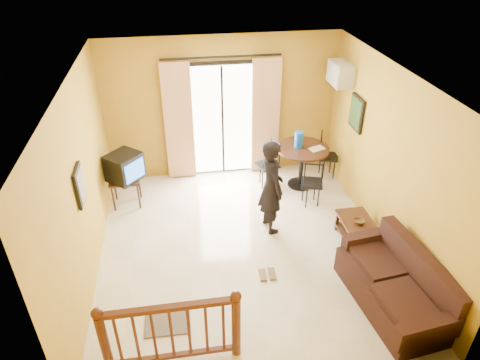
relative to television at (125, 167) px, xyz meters
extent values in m
plane|color=beige|center=(1.87, -1.58, -0.79)|extent=(5.00, 5.00, 0.00)
plane|color=white|center=(1.87, -1.58, 2.01)|extent=(5.00, 5.00, 0.00)
plane|color=#B78C23|center=(1.87, 0.92, 0.61)|extent=(4.50, 0.00, 4.50)
plane|color=#B78C23|center=(1.87, -4.08, 0.61)|extent=(4.50, 0.00, 4.50)
plane|color=#B78C23|center=(-0.38, -1.58, 0.61)|extent=(0.00, 5.00, 5.00)
plane|color=#B78C23|center=(4.12, -1.58, 0.61)|extent=(0.00, 5.00, 5.00)
cube|color=black|center=(1.87, 0.91, 0.36)|extent=(1.34, 0.03, 2.34)
cube|color=white|center=(1.87, 0.87, 0.36)|extent=(1.20, 0.04, 2.20)
cube|color=black|center=(1.87, 0.85, 0.36)|extent=(0.04, 0.02, 2.20)
cube|color=#F5EAB9|center=(1.02, 0.82, 0.41)|extent=(0.55, 0.08, 2.35)
cube|color=#F5EAB9|center=(2.72, 0.82, 0.41)|extent=(0.55, 0.08, 2.35)
cylinder|color=black|center=(1.87, 0.82, 1.63)|extent=(2.20, 0.04, 0.04)
cube|color=black|center=(-0.03, 0.00, -0.27)|extent=(0.54, 0.45, 0.04)
cylinder|color=black|center=(-0.26, -0.18, -0.53)|extent=(0.04, 0.04, 0.52)
cylinder|color=black|center=(0.19, -0.18, -0.53)|extent=(0.04, 0.04, 0.52)
cylinder|color=black|center=(-0.26, 0.18, -0.53)|extent=(0.04, 0.04, 0.52)
cylinder|color=black|center=(0.19, 0.18, -0.53)|extent=(0.04, 0.04, 0.52)
cube|color=black|center=(0.00, 0.00, 0.00)|extent=(0.73, 0.74, 0.49)
cube|color=blue|center=(0.19, -0.16, 0.00)|extent=(0.30, 0.34, 0.35)
cube|color=black|center=(-0.35, -1.78, 0.76)|extent=(0.04, 0.42, 0.52)
cube|color=#605A52|center=(-0.33, -1.78, 0.76)|extent=(0.01, 0.34, 0.44)
cylinder|color=black|center=(3.30, 0.13, 0.02)|extent=(1.00, 1.00, 0.04)
cylinder|color=black|center=(3.30, 0.13, -0.38)|extent=(0.08, 0.08, 0.81)
cylinder|color=black|center=(3.30, 0.13, -0.77)|extent=(0.49, 0.49, 0.03)
cylinder|color=blue|center=(3.23, 0.18, 0.20)|extent=(0.16, 0.16, 0.31)
cube|color=#EFE0CC|center=(3.55, 0.03, 0.05)|extent=(0.32, 0.26, 0.02)
cube|color=silver|center=(3.97, 0.37, 1.36)|extent=(0.30, 0.60, 0.40)
cube|color=gray|center=(3.82, 0.37, 1.36)|extent=(0.02, 0.56, 0.36)
cube|color=black|center=(4.09, -0.28, 0.86)|extent=(0.04, 0.50, 0.60)
cube|color=black|center=(4.06, -0.28, 0.86)|extent=(0.01, 0.42, 0.52)
cube|color=black|center=(3.72, -1.75, -0.41)|extent=(0.50, 0.89, 0.04)
cube|color=black|center=(3.72, -1.75, -0.67)|extent=(0.46, 0.85, 0.03)
cube|color=black|center=(3.52, -2.15, -0.60)|extent=(0.05, 0.05, 0.38)
cube|color=black|center=(3.92, -2.15, -0.60)|extent=(0.05, 0.05, 0.38)
cube|color=black|center=(3.52, -1.35, -0.60)|extent=(0.05, 0.05, 0.38)
cube|color=black|center=(3.92, -1.35, -0.60)|extent=(0.05, 0.05, 0.38)
imported|color=#533B1C|center=(3.72, -1.72, -0.36)|extent=(0.21, 0.21, 0.05)
cube|color=black|center=(3.67, -3.05, -0.58)|extent=(1.04, 1.77, 0.42)
cube|color=black|center=(3.98, -3.05, -0.21)|extent=(0.39, 1.70, 0.58)
cube|color=black|center=(3.67, -3.87, -0.34)|extent=(0.86, 0.27, 0.32)
cube|color=black|center=(3.67, -2.23, -0.34)|extent=(0.86, 0.27, 0.32)
cube|color=black|center=(3.61, -3.42, -0.33)|extent=(0.66, 0.75, 0.11)
cube|color=black|center=(3.61, -2.68, -0.33)|extent=(0.66, 0.75, 0.11)
imported|color=black|center=(2.41, -1.11, 0.04)|extent=(0.51, 0.67, 1.65)
cylinder|color=#471E0F|center=(-0.03, -3.48, -0.33)|extent=(0.11, 0.11, 0.92)
cylinder|color=#471E0F|center=(1.47, -3.48, -0.33)|extent=(0.11, 0.11, 0.92)
sphere|color=#471E0F|center=(-0.03, -3.48, 0.18)|extent=(0.13, 0.13, 0.13)
sphere|color=#471E0F|center=(1.47, -3.48, 0.18)|extent=(0.13, 0.13, 0.13)
cube|color=#471E0F|center=(0.72, -3.48, 0.13)|extent=(1.55, 0.08, 0.06)
cube|color=#471E0F|center=(0.72, -3.48, -0.69)|extent=(1.55, 0.06, 0.05)
cube|color=#5D514A|center=(0.64, -2.91, -0.78)|extent=(0.61, 0.41, 0.02)
cube|color=#533B1C|center=(2.06, -2.24, -0.77)|extent=(0.12, 0.26, 0.03)
cube|color=#533B1C|center=(2.20, -2.24, -0.77)|extent=(0.12, 0.26, 0.03)
camera|label=1|loc=(0.98, -6.79, 3.78)|focal=32.00mm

